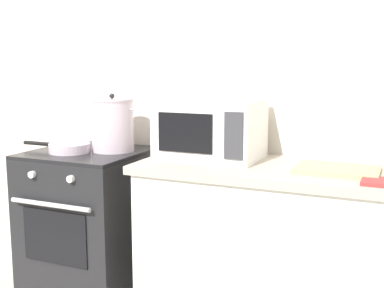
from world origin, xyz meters
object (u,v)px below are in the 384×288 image
(stove, at_px, (90,230))
(cutting_board, at_px, (337,170))
(stock_pot, at_px, (113,125))
(frying_pan, at_px, (68,148))
(microwave, at_px, (211,129))

(stove, bearing_deg, cutting_board, 0.05)
(stove, xyz_separation_m, stock_pot, (0.13, 0.06, 0.60))
(frying_pan, height_order, microwave, microwave)
(stove, bearing_deg, stock_pot, 23.86)
(stock_pot, distance_m, microwave, 0.57)
(cutting_board, bearing_deg, stock_pot, 177.28)
(stove, distance_m, stock_pot, 0.62)
(stove, distance_m, frying_pan, 0.50)
(microwave, xyz_separation_m, cutting_board, (0.64, -0.08, -0.14))
(stove, relative_size, microwave, 1.84)
(cutting_board, bearing_deg, microwave, 173.03)
(microwave, bearing_deg, frying_pan, -168.55)
(frying_pan, height_order, cutting_board, frying_pan)
(frying_pan, bearing_deg, cutting_board, 3.16)
(stock_pot, relative_size, microwave, 0.64)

